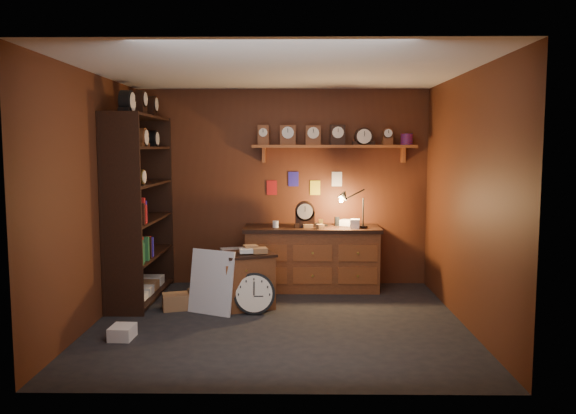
# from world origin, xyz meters

# --- Properties ---
(floor) EXTENTS (4.00, 4.00, 0.00)m
(floor) POSITION_xyz_m (0.00, 0.00, 0.00)
(floor) COLOR black
(floor) RESTS_ON ground
(room_shell) EXTENTS (4.02, 3.62, 2.71)m
(room_shell) POSITION_xyz_m (0.04, 0.11, 1.72)
(room_shell) COLOR #552814
(room_shell) RESTS_ON ground
(shelving_unit) EXTENTS (0.47, 1.60, 2.58)m
(shelving_unit) POSITION_xyz_m (-1.79, 0.98, 1.25)
(shelving_unit) COLOR black
(shelving_unit) RESTS_ON ground
(workbench) EXTENTS (1.81, 0.66, 1.36)m
(workbench) POSITION_xyz_m (0.41, 1.47, 0.47)
(workbench) COLOR brown
(workbench) RESTS_ON ground
(low_cabinet) EXTENTS (0.72, 0.67, 0.75)m
(low_cabinet) POSITION_xyz_m (-0.38, 0.58, 0.36)
(low_cabinet) COLOR brown
(low_cabinet) RESTS_ON ground
(big_round_clock) EXTENTS (0.48, 0.16, 0.48)m
(big_round_clock) POSITION_xyz_m (-0.29, 0.33, 0.23)
(big_round_clock) COLOR black
(big_round_clock) RESTS_ON ground
(white_panel) EXTENTS (0.58, 0.38, 0.74)m
(white_panel) POSITION_xyz_m (-0.78, 0.34, 0.00)
(white_panel) COLOR silver
(white_panel) RESTS_ON ground
(mini_fridge) EXTENTS (0.65, 0.67, 0.54)m
(mini_fridge) POSITION_xyz_m (-0.52, 1.39, 0.27)
(mini_fridge) COLOR silver
(mini_fridge) RESTS_ON ground
(floor_box_a) EXTENTS (0.36, 0.33, 0.18)m
(floor_box_a) POSITION_xyz_m (-1.23, 0.49, 0.09)
(floor_box_a) COLOR #9C6D44
(floor_box_a) RESTS_ON ground
(floor_box_b) EXTENTS (0.23, 0.28, 0.13)m
(floor_box_b) POSITION_xyz_m (-1.55, -0.55, 0.07)
(floor_box_b) COLOR white
(floor_box_b) RESTS_ON ground
(floor_box_c) EXTENTS (0.30, 0.30, 0.17)m
(floor_box_c) POSITION_xyz_m (-1.00, 0.78, 0.09)
(floor_box_c) COLOR #9C6D44
(floor_box_c) RESTS_ON ground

